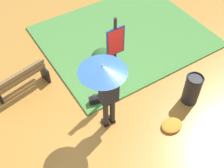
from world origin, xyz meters
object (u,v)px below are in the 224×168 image
at_px(person_with_umbrella, 105,80).
at_px(trash_bin, 192,89).
at_px(handbag, 95,100).
at_px(info_sign_post, 115,50).
at_px(park_bench, 21,80).

bearing_deg(person_with_umbrella, trash_bin, 167.41).
bearing_deg(person_with_umbrella, handbag, -98.21).
xyz_separation_m(info_sign_post, handbag, (0.60, 0.05, -1.32)).
xyz_separation_m(handbag, trash_bin, (-2.04, 1.16, 0.29)).
bearing_deg(park_bench, handbag, 134.53).
xyz_separation_m(handbag, park_bench, (1.34, -1.36, 0.28)).
height_order(info_sign_post, park_bench, info_sign_post).
relative_size(info_sign_post, park_bench, 1.62).
bearing_deg(person_with_umbrella, park_bench, -58.78).
height_order(handbag, park_bench, park_bench).
distance_m(info_sign_post, trash_bin, 2.14).
relative_size(person_with_umbrella, trash_bin, 2.45).
xyz_separation_m(park_bench, trash_bin, (-3.38, 2.53, 0.02)).
distance_m(handbag, trash_bin, 2.36).
height_order(person_with_umbrella, park_bench, person_with_umbrella).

